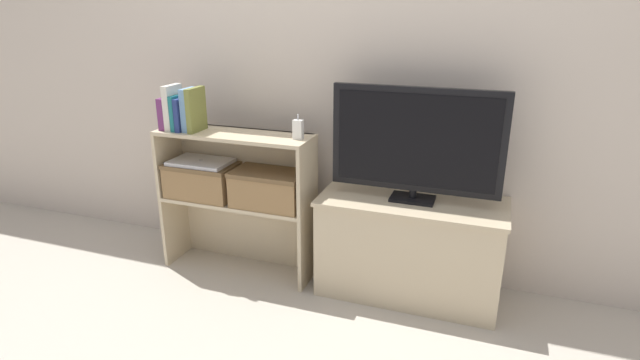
# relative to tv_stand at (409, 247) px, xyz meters

# --- Properties ---
(ground_plane) EXTENTS (16.00, 16.00, 0.00)m
(ground_plane) POSITION_rel_tv_stand_xyz_m (-0.47, -0.20, -0.27)
(ground_plane) COLOR #BCB2A3
(wall_back) EXTENTS (10.00, 0.05, 2.40)m
(wall_back) POSITION_rel_tv_stand_xyz_m (-0.47, 0.24, 0.93)
(wall_back) COLOR beige
(wall_back) RESTS_ON ground_plane
(tv_stand) EXTENTS (0.94, 0.43, 0.53)m
(tv_stand) POSITION_rel_tv_stand_xyz_m (0.00, 0.00, 0.00)
(tv_stand) COLOR #CCB793
(tv_stand) RESTS_ON ground_plane
(tv) EXTENTS (0.84, 0.14, 0.57)m
(tv) POSITION_rel_tv_stand_xyz_m (0.00, -0.00, 0.57)
(tv) COLOR black
(tv) RESTS_ON tv_stand
(bookshelf_lower_tier) EXTENTS (0.87, 0.27, 0.43)m
(bookshelf_lower_tier) POSITION_rel_tv_stand_xyz_m (-0.97, -0.02, 0.00)
(bookshelf_lower_tier) COLOR #CCB793
(bookshelf_lower_tier) RESTS_ON ground_plane
(bookshelf_upper_tier) EXTENTS (0.87, 0.27, 0.38)m
(bookshelf_upper_tier) POSITION_rel_tv_stand_xyz_m (-0.97, -0.02, 0.41)
(bookshelf_upper_tier) COLOR #CCB793
(bookshelf_upper_tier) RESTS_ON bookshelf_lower_tier
(book_plum) EXTENTS (0.04, 0.13, 0.17)m
(book_plum) POSITION_rel_tv_stand_xyz_m (-1.36, -0.10, 0.64)
(book_plum) COLOR #6B2D66
(book_plum) RESTS_ON bookshelf_upper_tier
(book_ivory) EXTENTS (0.04, 0.14, 0.24)m
(book_ivory) POSITION_rel_tv_stand_xyz_m (-1.32, -0.10, 0.67)
(book_ivory) COLOR silver
(book_ivory) RESTS_ON bookshelf_upper_tier
(book_teal) EXTENTS (0.03, 0.15, 0.19)m
(book_teal) POSITION_rel_tv_stand_xyz_m (-1.28, -0.10, 0.65)
(book_teal) COLOR #1E7075
(book_teal) RESTS_ON bookshelf_upper_tier
(book_navy) EXTENTS (0.03, 0.16, 0.18)m
(book_navy) POSITION_rel_tv_stand_xyz_m (-1.25, -0.10, 0.64)
(book_navy) COLOR navy
(book_navy) RESTS_ON bookshelf_upper_tier
(book_skyblue) EXTENTS (0.04, 0.13, 0.23)m
(book_skyblue) POSITION_rel_tv_stand_xyz_m (-1.21, -0.10, 0.67)
(book_skyblue) COLOR #709ECC
(book_skyblue) RESTS_ON bookshelf_upper_tier
(book_olive) EXTENTS (0.03, 0.16, 0.24)m
(book_olive) POSITION_rel_tv_stand_xyz_m (-1.17, -0.10, 0.67)
(book_olive) COLOR olive
(book_olive) RESTS_ON bookshelf_upper_tier
(baby_monitor) EXTENTS (0.05, 0.03, 0.13)m
(baby_monitor) POSITION_rel_tv_stand_xyz_m (-0.59, -0.07, 0.60)
(baby_monitor) COLOR white
(baby_monitor) RESTS_ON bookshelf_upper_tier
(storage_basket_left) EXTENTS (0.40, 0.23, 0.19)m
(storage_basket_left) POSITION_rel_tv_stand_xyz_m (-1.18, -0.09, 0.27)
(storage_basket_left) COLOR #937047
(storage_basket_left) RESTS_ON bookshelf_lower_tier
(storage_basket_right) EXTENTS (0.40, 0.23, 0.19)m
(storage_basket_right) POSITION_rel_tv_stand_xyz_m (-0.76, -0.09, 0.27)
(storage_basket_right) COLOR #937047
(storage_basket_right) RESTS_ON bookshelf_lower_tier
(laptop) EXTENTS (0.33, 0.22, 0.02)m
(laptop) POSITION_rel_tv_stand_xyz_m (-1.18, -0.09, 0.37)
(laptop) COLOR #BCBCC1
(laptop) RESTS_ON storage_basket_left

